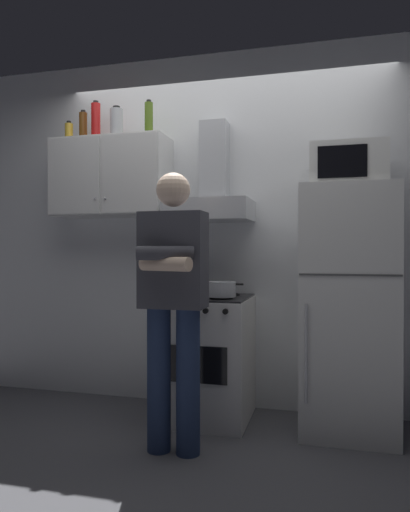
{
  "coord_description": "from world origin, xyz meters",
  "views": [
    {
      "loc": [
        0.78,
        -2.96,
        1.18
      ],
      "look_at": [
        0.0,
        0.0,
        1.15
      ],
      "focal_mm": 32.95,
      "sensor_mm": 36.0,
      "label": 1
    }
  ],
  "objects_px": {
    "cooking_pot": "(221,289)",
    "bottle_canister_steel": "(116,123)",
    "person_standing": "(173,299)",
    "refrigerator": "(347,309)",
    "stove_oven": "(207,357)",
    "bottle_soda_red": "(96,121)",
    "bottle_beer_brown": "(83,127)",
    "range_hood": "(211,194)",
    "bottle_olive_oil": "(149,119)",
    "microwave": "(348,166)",
    "upper_cabinet": "(111,178)",
    "bottle_spice_jar": "(69,132)"
  },
  "relations": [
    {
      "from": "microwave",
      "to": "bottle_beer_brown",
      "type": "height_order",
      "value": "bottle_beer_brown"
    },
    {
      "from": "bottle_canister_steel",
      "to": "bottle_olive_oil",
      "type": "xyz_separation_m",
      "value": [
        0.26,
        0.0,
        0.01
      ]
    },
    {
      "from": "refrigerator",
      "to": "bottle_canister_steel",
      "type": "bearing_deg",
      "value": 176.81
    },
    {
      "from": "stove_oven",
      "to": "bottle_soda_red",
      "type": "bearing_deg",
      "value": 173.35
    },
    {
      "from": "bottle_canister_steel",
      "to": "bottle_olive_oil",
      "type": "distance_m",
      "value": 0.26
    },
    {
      "from": "person_standing",
      "to": "refrigerator",
      "type": "bearing_deg",
      "value": 31.23
    },
    {
      "from": "refrigerator",
      "to": "bottle_olive_oil",
      "type": "bearing_deg",
      "value": 176.19
    },
    {
      "from": "upper_cabinet",
      "to": "bottle_olive_oil",
      "type": "xyz_separation_m",
      "value": [
        0.32,
        -0.03,
        0.43
      ]
    },
    {
      "from": "stove_oven",
      "to": "person_standing",
      "type": "distance_m",
      "value": 0.77
    },
    {
      "from": "bottle_beer_brown",
      "to": "person_standing",
      "type": "bearing_deg",
      "value": -36.6
    },
    {
      "from": "stove_oven",
      "to": "microwave",
      "type": "xyz_separation_m",
      "value": [
        0.95,
        0.02,
        1.31
      ]
    },
    {
      "from": "stove_oven",
      "to": "bottle_soda_red",
      "type": "relative_size",
      "value": 2.94
    },
    {
      "from": "refrigerator",
      "to": "bottle_beer_brown",
      "type": "xyz_separation_m",
      "value": [
        -1.99,
        0.13,
        1.36
      ]
    },
    {
      "from": "bottle_canister_steel",
      "to": "bottle_soda_red",
      "type": "height_order",
      "value": "bottle_soda_red"
    },
    {
      "from": "person_standing",
      "to": "bottle_spice_jar",
      "type": "bearing_deg",
      "value": 147.45
    },
    {
      "from": "microwave",
      "to": "bottle_spice_jar",
      "type": "bearing_deg",
      "value": 177.95
    },
    {
      "from": "refrigerator",
      "to": "bottle_canister_steel",
      "type": "height_order",
      "value": "bottle_canister_steel"
    },
    {
      "from": "bottle_beer_brown",
      "to": "bottle_spice_jar",
      "type": "relative_size",
      "value": 1.58
    },
    {
      "from": "person_standing",
      "to": "bottle_olive_oil",
      "type": "height_order",
      "value": "bottle_olive_oil"
    },
    {
      "from": "bottle_canister_steel",
      "to": "bottle_beer_brown",
      "type": "bearing_deg",
      "value": 173.06
    },
    {
      "from": "cooking_pot",
      "to": "bottle_canister_steel",
      "type": "relative_size",
      "value": 1.26
    },
    {
      "from": "range_hood",
      "to": "cooking_pot",
      "type": "bearing_deg",
      "value": -62.12
    },
    {
      "from": "bottle_olive_oil",
      "to": "bottle_spice_jar",
      "type": "height_order",
      "value": "bottle_olive_oil"
    },
    {
      "from": "cooking_pot",
      "to": "bottle_olive_oil",
      "type": "bearing_deg",
      "value": 160.48
    },
    {
      "from": "upper_cabinet",
      "to": "bottle_soda_red",
      "type": "relative_size",
      "value": 3.03
    },
    {
      "from": "person_standing",
      "to": "bottle_beer_brown",
      "type": "distance_m",
      "value": 1.77
    },
    {
      "from": "range_hood",
      "to": "person_standing",
      "type": "relative_size",
      "value": 0.46
    },
    {
      "from": "cooking_pot",
      "to": "bottle_beer_brown",
      "type": "bearing_deg",
      "value": 167.93
    },
    {
      "from": "range_hood",
      "to": "bottle_canister_steel",
      "type": "distance_m",
      "value": 0.93
    },
    {
      "from": "person_standing",
      "to": "bottle_soda_red",
      "type": "distance_m",
      "value": 1.71
    },
    {
      "from": "stove_oven",
      "to": "bottle_spice_jar",
      "type": "distance_m",
      "value": 2.04
    },
    {
      "from": "bottle_beer_brown",
      "to": "bottle_olive_oil",
      "type": "relative_size",
      "value": 0.91
    },
    {
      "from": "stove_oven",
      "to": "person_standing",
      "type": "relative_size",
      "value": 0.53
    },
    {
      "from": "upper_cabinet",
      "to": "bottle_beer_brown",
      "type": "bearing_deg",
      "value": 178.51
    },
    {
      "from": "microwave",
      "to": "upper_cabinet",
      "type": "bearing_deg",
      "value": 176.52
    },
    {
      "from": "stove_oven",
      "to": "refrigerator",
      "type": "distance_m",
      "value": 1.02
    },
    {
      "from": "range_hood",
      "to": "bottle_beer_brown",
      "type": "distance_m",
      "value": 1.19
    },
    {
      "from": "stove_oven",
      "to": "bottle_canister_steel",
      "type": "height_order",
      "value": "bottle_canister_steel"
    },
    {
      "from": "upper_cabinet",
      "to": "bottle_spice_jar",
      "type": "height_order",
      "value": "bottle_spice_jar"
    },
    {
      "from": "bottle_spice_jar",
      "to": "cooking_pot",
      "type": "bearing_deg",
      "value": -9.48
    },
    {
      "from": "upper_cabinet",
      "to": "bottle_soda_red",
      "type": "xyz_separation_m",
      "value": [
        -0.12,
        -0.02,
        0.44
      ]
    },
    {
      "from": "bottle_beer_brown",
      "to": "bottle_soda_red",
      "type": "bearing_deg",
      "value": -11.27
    },
    {
      "from": "stove_oven",
      "to": "person_standing",
      "type": "height_order",
      "value": "person_standing"
    },
    {
      "from": "upper_cabinet",
      "to": "stove_oven",
      "type": "bearing_deg",
      "value": -8.9
    },
    {
      "from": "person_standing",
      "to": "bottle_soda_red",
      "type": "xyz_separation_m",
      "value": [
        -0.87,
        0.71,
        1.29
      ]
    },
    {
      "from": "range_hood",
      "to": "bottle_soda_red",
      "type": "distance_m",
      "value": 1.1
    },
    {
      "from": "cooking_pot",
      "to": "person_standing",
      "type": "bearing_deg",
      "value": -110.3
    },
    {
      "from": "person_standing",
      "to": "cooking_pot",
      "type": "xyz_separation_m",
      "value": [
        0.18,
        0.49,
        0.02
      ]
    },
    {
      "from": "upper_cabinet",
      "to": "bottle_canister_steel",
      "type": "xyz_separation_m",
      "value": [
        0.06,
        -0.03,
        0.41
      ]
    },
    {
      "from": "person_standing",
      "to": "range_hood",
      "type": "bearing_deg",
      "value": 86.09
    }
  ]
}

